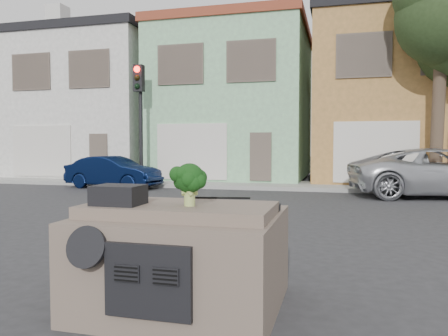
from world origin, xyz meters
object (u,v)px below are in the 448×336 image
at_px(navy_sedan, 114,188).
at_px(silver_pickup, 440,197).
at_px(traffic_signal, 140,125).
at_px(broccoli, 190,184).

relative_size(navy_sedan, silver_pickup, 0.66).
xyz_separation_m(navy_sedan, traffic_signal, (0.68, 1.04, 2.55)).
height_order(navy_sedan, traffic_signal, traffic_signal).
bearing_deg(navy_sedan, traffic_signal, -26.86).
height_order(navy_sedan, broccoli, broccoli).
xyz_separation_m(navy_sedan, silver_pickup, (12.06, 0.01, 0.00)).
bearing_deg(broccoli, traffic_signal, 117.53).
bearing_deg(silver_pickup, broccoli, 147.73).
bearing_deg(broccoli, navy_sedan, 122.04).
distance_m(navy_sedan, broccoli, 13.88).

